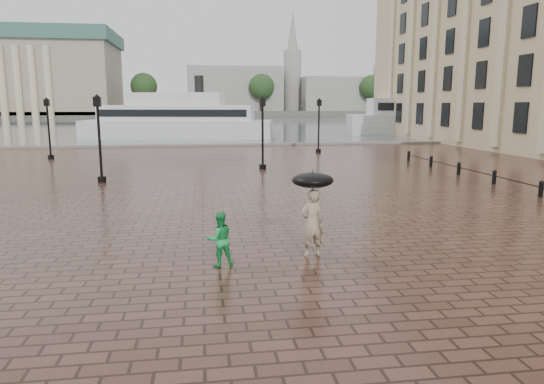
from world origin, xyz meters
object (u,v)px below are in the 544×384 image
at_px(street_lamps, 191,130).
at_px(ferry_far, 451,114).
at_px(child_pedestrian, 220,239).
at_px(adult_pedestrian, 312,223).
at_px(ferry_near, 178,120).

relative_size(street_lamps, ferry_far, 0.76).
relative_size(child_pedestrian, ferry_far, 0.05).
relative_size(adult_pedestrian, ferry_far, 0.06).
bearing_deg(adult_pedestrian, child_pedestrian, -1.06).
xyz_separation_m(street_lamps, ferry_near, (-2.10, 25.78, -0.11)).
height_order(street_lamps, adult_pedestrian, street_lamps).
height_order(child_pedestrian, ferry_near, ferry_near).
xyz_separation_m(child_pedestrian, ferry_far, (33.18, 50.66, 2.03)).
distance_m(child_pedestrian, ferry_far, 60.59).
bearing_deg(ferry_near, street_lamps, -74.35).
bearing_deg(ferry_near, child_pedestrian, -75.11).
height_order(ferry_near, ferry_far, ferry_far).
bearing_deg(street_lamps, ferry_far, 40.00).
bearing_deg(adult_pedestrian, street_lamps, -92.72).
height_order(adult_pedestrian, ferry_far, ferry_far).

